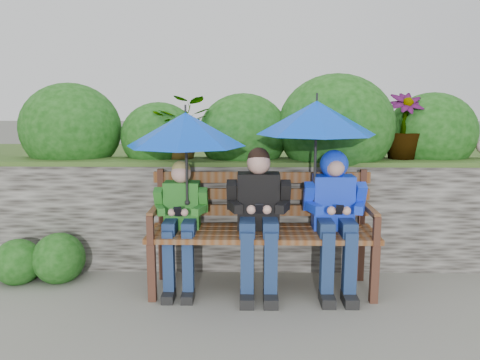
{
  "coord_description": "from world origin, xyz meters",
  "views": [
    {
      "loc": [
        0.06,
        -3.59,
        1.6
      ],
      "look_at": [
        0.0,
        0.1,
        0.95
      ],
      "focal_mm": 35.0,
      "sensor_mm": 36.0,
      "label": 1
    }
  ],
  "objects_px": {
    "park_bench": "(262,222)",
    "boy_left": "(181,217)",
    "umbrella_left": "(186,129)",
    "boy_middle": "(259,212)",
    "umbrella_right": "(316,118)",
    "boy_right": "(335,208)"
  },
  "relations": [
    {
      "from": "park_bench",
      "to": "boy_left",
      "type": "xyz_separation_m",
      "value": [
        -0.67,
        -0.08,
        0.06
      ]
    },
    {
      "from": "boy_left",
      "to": "umbrella_left",
      "type": "relative_size",
      "value": 1.13
    },
    {
      "from": "boy_middle",
      "to": "umbrella_left",
      "type": "bearing_deg",
      "value": 179.05
    },
    {
      "from": "park_bench",
      "to": "umbrella_left",
      "type": "bearing_deg",
      "value": -172.25
    },
    {
      "from": "park_bench",
      "to": "umbrella_right",
      "type": "distance_m",
      "value": 0.98
    },
    {
      "from": "boy_right",
      "to": "boy_middle",
      "type": "bearing_deg",
      "value": -178.6
    },
    {
      "from": "boy_left",
      "to": "boy_middle",
      "type": "distance_m",
      "value": 0.64
    },
    {
      "from": "boy_middle",
      "to": "umbrella_right",
      "type": "distance_m",
      "value": 0.89
    },
    {
      "from": "park_bench",
      "to": "boy_right",
      "type": "relative_size",
      "value": 1.6
    },
    {
      "from": "umbrella_left",
      "to": "umbrella_right",
      "type": "distance_m",
      "value": 1.05
    },
    {
      "from": "boy_left",
      "to": "umbrella_right",
      "type": "bearing_deg",
      "value": 1.4
    },
    {
      "from": "boy_left",
      "to": "umbrella_right",
      "type": "distance_m",
      "value": 1.37
    },
    {
      "from": "boy_left",
      "to": "umbrella_right",
      "type": "xyz_separation_m",
      "value": [
        1.1,
        0.03,
        0.81
      ]
    },
    {
      "from": "park_bench",
      "to": "boy_middle",
      "type": "distance_m",
      "value": 0.15
    },
    {
      "from": "boy_right",
      "to": "umbrella_left",
      "type": "distance_m",
      "value": 1.37
    },
    {
      "from": "boy_middle",
      "to": "boy_right",
      "type": "bearing_deg",
      "value": 1.4
    },
    {
      "from": "park_bench",
      "to": "boy_left",
      "type": "height_order",
      "value": "boy_left"
    },
    {
      "from": "boy_middle",
      "to": "boy_right",
      "type": "distance_m",
      "value": 0.63
    },
    {
      "from": "boy_right",
      "to": "umbrella_right",
      "type": "distance_m",
      "value": 0.75
    },
    {
      "from": "park_bench",
      "to": "umbrella_right",
      "type": "xyz_separation_m",
      "value": [
        0.43,
        -0.06,
        0.88
      ]
    },
    {
      "from": "boy_right",
      "to": "umbrella_right",
      "type": "xyz_separation_m",
      "value": [
        -0.17,
        0.02,
        0.73
      ]
    },
    {
      "from": "boy_left",
      "to": "umbrella_left",
      "type": "xyz_separation_m",
      "value": [
        0.06,
        -0.0,
        0.72
      ]
    }
  ]
}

